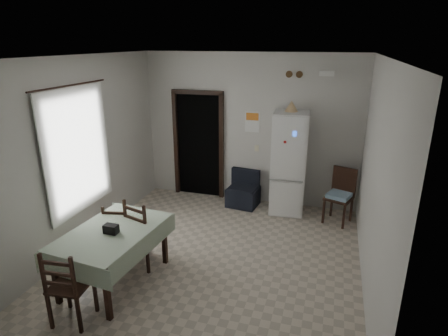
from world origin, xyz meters
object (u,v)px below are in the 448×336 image
corner_chair (339,197)px  dining_table (114,256)px  fridge (289,163)px  navy_seat (243,189)px  dining_chair_far_left (120,230)px  dining_chair_near_head (70,284)px  dining_chair_far_right (146,231)px

corner_chair → dining_table: size_ratio=0.67×
fridge → navy_seat: fridge is taller
navy_seat → dining_chair_far_left: bearing=-112.8°
corner_chair → dining_table: bearing=-116.4°
dining_chair_near_head → corner_chair: bearing=-136.0°
corner_chair → dining_chair_near_head: 4.50m
dining_table → dining_chair_near_head: 0.80m
fridge → navy_seat: bearing=176.1°
navy_seat → dining_chair_near_head: size_ratio=0.71×
navy_seat → dining_chair_far_right: bearing=-102.9°
dining_chair_far_right → dining_chair_near_head: 1.34m
dining_table → dining_chair_far_right: 0.58m
fridge → dining_chair_far_left: (-2.17, -2.30, -0.51)m
fridge → dining_chair_far_right: (-1.71, -2.35, -0.44)m
dining_table → dining_chair_far_left: (-0.26, 0.59, 0.05)m
corner_chair → dining_chair_far_right: (-2.64, -2.12, 0.02)m
dining_table → dining_chair_far_left: size_ratio=1.68×
corner_chair → dining_chair_far_left: size_ratio=1.12×
corner_chair → dining_chair_far_right: dining_chair_far_right is taller
dining_table → corner_chair: bearing=48.6°
navy_seat → dining_table: dining_table is taller
dining_chair_far_left → navy_seat: bearing=-131.2°
fridge → dining_chair_far_left: bearing=-137.3°
dining_chair_far_right → navy_seat: bearing=-93.0°
corner_chair → dining_chair_far_left: (-3.10, -2.07, -0.05)m
navy_seat → fridge: bearing=7.0°
dining_chair_far_left → dining_chair_far_right: 0.47m
corner_chair → dining_chair_far_right: 3.39m
dining_table → dining_chair_far_left: dining_chair_far_left is taller
corner_chair → navy_seat: bearing=-166.8°
dining_chair_near_head → fridge: bearing=-124.1°
dining_chair_far_left → dining_chair_near_head: dining_chair_near_head is taller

